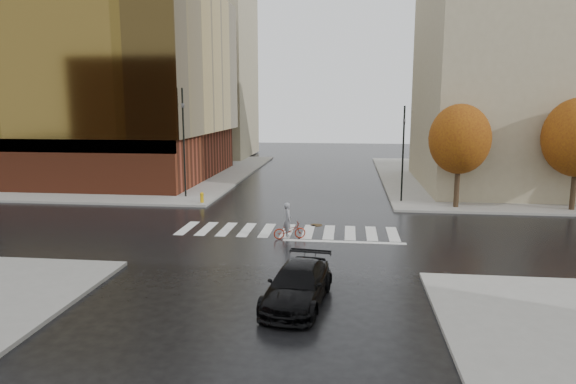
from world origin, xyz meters
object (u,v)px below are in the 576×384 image
object	(u,v)px
traffic_light_ne	(403,149)
fire_hydrant	(202,197)
cyclist	(289,226)
traffic_light_nw	(184,135)
sedan	(298,285)

from	to	relation	value
traffic_light_ne	fire_hydrant	xyz separation A→B (m)	(-13.23, -2.12, -3.15)
cyclist	traffic_light_ne	xyz separation A→B (m)	(6.48, 10.00, 3.06)
cyclist	fire_hydrant	xyz separation A→B (m)	(-6.75, 7.88, -0.09)
traffic_light_nw	cyclist	bearing A→B (deg)	59.24
traffic_light_ne	fire_hydrant	world-z (taller)	traffic_light_ne
traffic_light_ne	sedan	bearing A→B (deg)	57.94
sedan	traffic_light_nw	size ratio (longest dim) A/B	0.60
sedan	cyclist	xyz separation A→B (m)	(-1.28, 8.31, -0.03)
traffic_light_nw	traffic_light_ne	bearing A→B (deg)	108.70
sedan	traffic_light_nw	bearing A→B (deg)	125.47
cyclist	fire_hydrant	size ratio (longest dim) A/B	2.62
cyclist	traffic_light_ne	bearing A→B (deg)	-50.86
traffic_light_nw	fire_hydrant	world-z (taller)	traffic_light_nw
fire_hydrant	sedan	bearing A→B (deg)	-63.63
traffic_light_nw	traffic_light_ne	distance (m)	15.06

